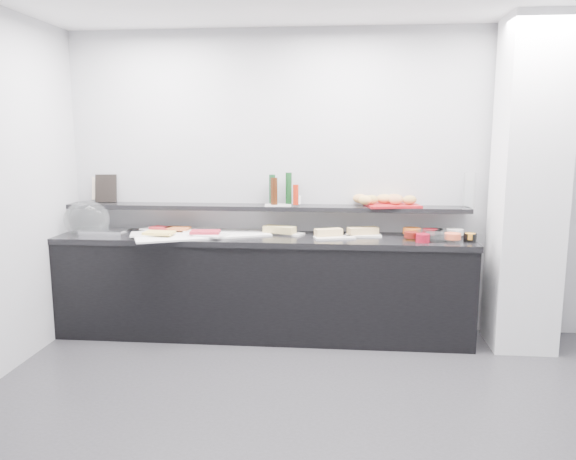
# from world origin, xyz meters

# --- Properties ---
(ground) EXTENTS (5.00, 5.00, 0.00)m
(ground) POSITION_xyz_m (0.00, 0.00, 0.00)
(ground) COLOR #2D2D30
(ground) RESTS_ON ground
(back_wall) EXTENTS (5.00, 0.02, 2.70)m
(back_wall) POSITION_xyz_m (0.00, 2.00, 1.35)
(back_wall) COLOR #A5A8AC
(back_wall) RESTS_ON ground
(column) EXTENTS (0.50, 0.50, 2.70)m
(column) POSITION_xyz_m (1.50, 1.65, 1.35)
(column) COLOR white
(column) RESTS_ON ground
(buffet_cabinet) EXTENTS (3.60, 0.60, 0.85)m
(buffet_cabinet) POSITION_xyz_m (-0.70, 1.70, 0.42)
(buffet_cabinet) COLOR black
(buffet_cabinet) RESTS_ON ground
(counter_top) EXTENTS (3.62, 0.62, 0.05)m
(counter_top) POSITION_xyz_m (-0.70, 1.70, 0.88)
(counter_top) COLOR black
(counter_top) RESTS_ON buffet_cabinet
(wall_shelf) EXTENTS (3.60, 0.25, 0.04)m
(wall_shelf) POSITION_xyz_m (-0.70, 1.88, 1.13)
(wall_shelf) COLOR black
(wall_shelf) RESTS_ON back_wall
(cloche_base) EXTENTS (0.39, 0.27, 0.04)m
(cloche_base) POSITION_xyz_m (-2.10, 1.68, 0.92)
(cloche_base) COLOR silver
(cloche_base) RESTS_ON counter_top
(cloche_dome) EXTENTS (0.47, 0.39, 0.34)m
(cloche_dome) POSITION_xyz_m (-2.28, 1.69, 1.03)
(cloche_dome) COLOR silver
(cloche_dome) RESTS_ON cloche_base
(linen_runner) EXTENTS (1.27, 0.96, 0.01)m
(linen_runner) POSITION_xyz_m (-1.25, 1.72, 0.91)
(linen_runner) COLOR silver
(linen_runner) RESTS_ON counter_top
(platter_meat_a) EXTENTS (0.35, 0.28, 0.01)m
(platter_meat_a) POSITION_xyz_m (-1.67, 1.85, 0.92)
(platter_meat_a) COLOR white
(platter_meat_a) RESTS_ON linen_runner
(food_meat_a) EXTENTS (0.22, 0.18, 0.02)m
(food_meat_a) POSITION_xyz_m (-1.64, 1.80, 0.94)
(food_meat_a) COLOR maroon
(food_meat_a) RESTS_ON platter_meat_a
(platter_salmon) EXTENTS (0.38, 0.32, 0.01)m
(platter_salmon) POSITION_xyz_m (-1.30, 1.86, 0.92)
(platter_salmon) COLOR white
(platter_salmon) RESTS_ON linen_runner
(food_salmon) EXTENTS (0.22, 0.15, 0.02)m
(food_salmon) POSITION_xyz_m (-1.48, 1.79, 0.94)
(food_salmon) COLOR #CA5D29
(food_salmon) RESTS_ON platter_salmon
(platter_cheese) EXTENTS (0.39, 0.31, 0.01)m
(platter_cheese) POSITION_xyz_m (-1.66, 1.59, 0.92)
(platter_cheese) COLOR white
(platter_cheese) RESTS_ON linen_runner
(food_cheese) EXTENTS (0.26, 0.18, 0.02)m
(food_cheese) POSITION_xyz_m (-1.57, 1.55, 0.94)
(food_cheese) COLOR #F2CC5E
(food_cheese) RESTS_ON platter_cheese
(platter_meat_b) EXTENTS (0.33, 0.28, 0.01)m
(platter_meat_b) POSITION_xyz_m (-1.14, 1.59, 0.92)
(platter_meat_b) COLOR white
(platter_meat_b) RESTS_ON linen_runner
(food_meat_b) EXTENTS (0.26, 0.18, 0.02)m
(food_meat_b) POSITION_xyz_m (-1.19, 1.63, 0.94)
(food_meat_b) COLOR maroon
(food_meat_b) RESTS_ON platter_meat_b
(sandwich_plate_left) EXTENTS (0.37, 0.27, 0.01)m
(sandwich_plate_left) POSITION_xyz_m (-0.51, 1.82, 0.91)
(sandwich_plate_left) COLOR white
(sandwich_plate_left) RESTS_ON counter_top
(sandwich_food_left) EXTENTS (0.30, 0.20, 0.06)m
(sandwich_food_left) POSITION_xyz_m (-0.56, 1.79, 0.94)
(sandwich_food_left) COLOR tan
(sandwich_food_left) RESTS_ON sandwich_plate_left
(tongs_left) EXTENTS (0.16, 0.02, 0.01)m
(tongs_left) POSITION_xyz_m (-0.51, 1.76, 0.92)
(tongs_left) COLOR silver
(tongs_left) RESTS_ON sandwich_plate_left
(sandwich_plate_mid) EXTENTS (0.37, 0.23, 0.01)m
(sandwich_plate_mid) POSITION_xyz_m (-0.07, 1.64, 0.91)
(sandwich_plate_mid) COLOR silver
(sandwich_plate_mid) RESTS_ON counter_top
(sandwich_food_mid) EXTENTS (0.25, 0.17, 0.06)m
(sandwich_food_mid) POSITION_xyz_m (-0.12, 1.69, 0.94)
(sandwich_food_mid) COLOR tan
(sandwich_food_mid) RESTS_ON sandwich_plate_mid
(tongs_mid) EXTENTS (0.16, 0.05, 0.01)m
(tongs_mid) POSITION_xyz_m (-0.12, 1.66, 0.92)
(tongs_mid) COLOR silver
(tongs_mid) RESTS_ON sandwich_plate_mid
(sandwich_plate_right) EXTENTS (0.31, 0.14, 0.01)m
(sandwich_plate_right) POSITION_xyz_m (0.18, 1.76, 0.91)
(sandwich_plate_right) COLOR silver
(sandwich_plate_right) RESTS_ON counter_top
(sandwich_food_right) EXTENTS (0.28, 0.19, 0.06)m
(sandwich_food_right) POSITION_xyz_m (0.18, 1.80, 0.94)
(sandwich_food_right) COLOR tan
(sandwich_food_right) RESTS_ON sandwich_plate_right
(tongs_right) EXTENTS (0.16, 0.05, 0.01)m
(tongs_right) POSITION_xyz_m (0.14, 1.75, 0.92)
(tongs_right) COLOR silver
(tongs_right) RESTS_ON sandwich_plate_right
(bowl_glass_fruit) EXTENTS (0.16, 0.16, 0.07)m
(bowl_glass_fruit) POSITION_xyz_m (0.70, 1.77, 0.94)
(bowl_glass_fruit) COLOR silver
(bowl_glass_fruit) RESTS_ON counter_top
(fill_glass_fruit) EXTENTS (0.18, 0.18, 0.05)m
(fill_glass_fruit) POSITION_xyz_m (0.60, 1.82, 0.95)
(fill_glass_fruit) COLOR orange
(fill_glass_fruit) RESTS_ON bowl_glass_fruit
(bowl_black_jam) EXTENTS (0.14, 0.14, 0.07)m
(bowl_black_jam) POSITION_xyz_m (0.80, 1.80, 0.94)
(bowl_black_jam) COLOR black
(bowl_black_jam) RESTS_ON counter_top
(fill_black_jam) EXTENTS (0.14, 0.14, 0.05)m
(fill_black_jam) POSITION_xyz_m (0.75, 1.79, 0.95)
(fill_black_jam) COLOR #600D14
(fill_black_jam) RESTS_ON bowl_black_jam
(bowl_glass_cream) EXTENTS (0.17, 0.17, 0.07)m
(bowl_glass_cream) POSITION_xyz_m (0.90, 1.79, 0.94)
(bowl_glass_cream) COLOR silver
(bowl_glass_cream) RESTS_ON counter_top
(fill_glass_cream) EXTENTS (0.19, 0.19, 0.05)m
(fill_glass_cream) POSITION_xyz_m (0.97, 1.81, 0.95)
(fill_glass_cream) COLOR white
(fill_glass_cream) RESTS_ON bowl_glass_cream
(bowl_red_jam) EXTENTS (0.12, 0.12, 0.07)m
(bowl_red_jam) POSITION_xyz_m (0.65, 1.54, 0.94)
(bowl_red_jam) COLOR maroon
(bowl_red_jam) RESTS_ON counter_top
(fill_red_jam) EXTENTS (0.13, 0.13, 0.05)m
(fill_red_jam) POSITION_xyz_m (0.57, 1.62, 0.95)
(fill_red_jam) COLOR #5A130C
(fill_red_jam) RESTS_ON bowl_red_jam
(bowl_glass_salmon) EXTENTS (0.20, 0.20, 0.07)m
(bowl_glass_salmon) POSITION_xyz_m (0.77, 1.60, 0.94)
(bowl_glass_salmon) COLOR silver
(bowl_glass_salmon) RESTS_ON counter_top
(fill_glass_salmon) EXTENTS (0.15, 0.15, 0.05)m
(fill_glass_salmon) POSITION_xyz_m (0.90, 1.58, 0.95)
(fill_glass_salmon) COLOR #EB5E39
(fill_glass_salmon) RESTS_ON bowl_glass_salmon
(bowl_black_fruit) EXTENTS (0.14, 0.14, 0.07)m
(bowl_black_fruit) POSITION_xyz_m (1.05, 1.61, 0.94)
(bowl_black_fruit) COLOR black
(bowl_black_fruit) RESTS_ON counter_top
(fill_black_fruit) EXTENTS (0.11, 0.11, 0.05)m
(fill_black_fruit) POSITION_xyz_m (1.05, 1.59, 0.95)
(fill_black_fruit) COLOR orange
(fill_black_fruit) RESTS_ON bowl_black_fruit
(framed_print) EXTENTS (0.20, 0.10, 0.26)m
(framed_print) POSITION_xyz_m (-2.20, 1.96, 1.28)
(framed_print) COLOR black
(framed_print) RESTS_ON wall_shelf
(print_art) EXTENTS (0.16, 0.06, 0.22)m
(print_art) POSITION_xyz_m (-2.27, 1.99, 1.28)
(print_art) COLOR beige
(print_art) RESTS_ON framed_print
(condiment_tray) EXTENTS (0.25, 0.17, 0.01)m
(condiment_tray) POSITION_xyz_m (-0.58, 1.84, 1.16)
(condiment_tray) COLOR silver
(condiment_tray) RESTS_ON wall_shelf
(bottle_green_a) EXTENTS (0.07, 0.07, 0.26)m
(bottle_green_a) POSITION_xyz_m (-0.64, 1.92, 1.29)
(bottle_green_a) COLOR #103C1D
(bottle_green_a) RESTS_ON condiment_tray
(bottle_brown) EXTENTS (0.06, 0.06, 0.24)m
(bottle_brown) POSITION_xyz_m (-0.61, 1.82, 1.28)
(bottle_brown) COLOR #37190A
(bottle_brown) RESTS_ON condiment_tray
(bottle_green_b) EXTENTS (0.07, 0.07, 0.28)m
(bottle_green_b) POSITION_xyz_m (-0.49, 1.91, 1.30)
(bottle_green_b) COLOR #103C18
(bottle_green_b) RESTS_ON condiment_tray
(bottle_hot) EXTENTS (0.05, 0.05, 0.18)m
(bottle_hot) POSITION_xyz_m (-0.42, 1.83, 1.25)
(bottle_hot) COLOR #A9200C
(bottle_hot) RESTS_ON condiment_tray
(shaker_salt) EXTENTS (0.04, 0.04, 0.07)m
(shaker_salt) POSITION_xyz_m (-0.40, 1.89, 1.20)
(shaker_salt) COLOR white
(shaker_salt) RESTS_ON condiment_tray
(shaker_pepper) EXTENTS (0.04, 0.04, 0.07)m
(shaker_pepper) POSITION_xyz_m (-0.40, 1.91, 1.20)
(shaker_pepper) COLOR white
(shaker_pepper) RESTS_ON condiment_tray
(bread_tray) EXTENTS (0.50, 0.39, 0.02)m
(bread_tray) POSITION_xyz_m (0.43, 1.90, 1.16)
(bread_tray) COLOR #A11117
(bread_tray) RESTS_ON wall_shelf
(bread_roll_nw) EXTENTS (0.16, 0.13, 0.08)m
(bread_roll_nw) POSITION_xyz_m (0.15, 1.94, 1.21)
(bread_roll_nw) COLOR tan
(bread_roll_nw) RESTS_ON bread_tray
(bread_roll_n) EXTENTS (0.15, 0.10, 0.08)m
(bread_roll_n) POSITION_xyz_m (0.37, 1.95, 1.21)
(bread_roll_n) COLOR tan
(bread_roll_n) RESTS_ON bread_tray
(bread_roll_ne) EXTENTS (0.18, 0.14, 0.08)m
(bread_roll_ne) POSITION_xyz_m (0.46, 1.98, 1.21)
(bread_roll_ne) COLOR #BC7E47
(bread_roll_ne) RESTS_ON bread_tray
(bread_roll_sw) EXTENTS (0.14, 0.11, 0.08)m
(bread_roll_sw) POSITION_xyz_m (0.19, 1.83, 1.21)
(bread_roll_sw) COLOR #D7A652
(bread_roll_sw) RESTS_ON bread_tray
(bread_roll_se) EXTENTS (0.13, 0.10, 0.08)m
(bread_roll_se) POSITION_xyz_m (0.46, 1.86, 1.21)
(bread_roll_se) COLOR #BF7A48
(bread_roll_se) RESTS_ON bread_tray
(bread_roll_midw) EXTENTS (0.16, 0.13, 0.08)m
(bread_roll_midw) POSITION_xyz_m (0.24, 1.87, 1.21)
(bread_roll_midw) COLOR #B09243
(bread_roll_midw) RESTS_ON bread_tray
(bread_roll_mide) EXTENTS (0.15, 0.12, 0.08)m
(bread_roll_mide) POSITION_xyz_m (0.58, 1.88, 1.21)
(bread_roll_mide) COLOR #B48B44
(bread_roll_mide) RESTS_ON bread_tray
(carafe) EXTENTS (0.12, 0.12, 0.30)m
(carafe) POSITION_xyz_m (1.09, 1.90, 1.30)
(carafe) COLOR white
(carafe) RESTS_ON wall_shelf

